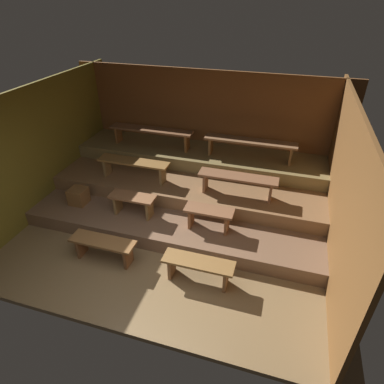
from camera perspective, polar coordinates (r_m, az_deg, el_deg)
ground at (r=6.68m, az=-2.62°, el=-5.44°), size 6.43×5.20×0.08m
wall_back at (r=7.92m, az=2.55°, el=11.70°), size 6.43×0.06×2.52m
wall_left at (r=7.36m, az=-24.47°, el=7.10°), size 0.06×5.20×2.52m
wall_right at (r=5.78m, az=24.74°, el=0.27°), size 0.06×5.20×2.52m
platform_lower at (r=7.04m, az=-1.02°, el=-1.35°), size 5.63×3.17×0.28m
platform_middle at (r=7.28m, az=0.12°, el=2.51°), size 5.63×2.21×0.28m
platform_upper at (r=7.60m, az=1.28°, el=6.27°), size 5.63×1.15×0.28m
bench_floor_left at (r=5.81m, az=-15.27°, el=-8.94°), size 1.14×0.33×0.43m
bench_floor_right at (r=5.25m, az=1.12°, el=-12.81°), size 1.14×0.33×0.43m
bench_lower_left at (r=6.29m, az=-10.32°, el=-1.57°), size 0.88×0.33×0.43m
bench_lower_right at (r=5.84m, az=2.99°, el=-3.97°), size 0.88×0.33×0.43m
bench_middle_left at (r=6.91m, az=-10.17°, el=4.74°), size 1.52×0.33×0.43m
bench_middle_right at (r=6.31m, az=8.02°, el=2.10°), size 1.52×0.33×0.43m
bench_upper_left at (r=7.71m, az=-7.13°, el=10.38°), size 1.97×0.33×0.43m
bench_upper_right at (r=7.15m, az=10.14°, el=8.32°), size 1.97×0.33×0.43m
wooden_crate_lower at (r=6.99m, az=-19.25°, el=-0.67°), size 0.33×0.33×0.33m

